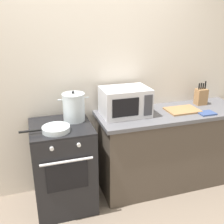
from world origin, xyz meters
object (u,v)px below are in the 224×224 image
at_px(stock_pot, 74,107).
at_px(frying_pan, 55,129).
at_px(oven_mitt, 207,113).
at_px(stove, 63,166).
at_px(cutting_board, 182,110).
at_px(microwave, 125,102).
at_px(knife_block, 201,96).

xyz_separation_m(stock_pot, frying_pan, (-0.22, -0.22, -0.12)).
bearing_deg(oven_mitt, stove, 174.21).
bearing_deg(frying_pan, stove, 65.23).
bearing_deg(frying_pan, oven_mitt, -0.95).
xyz_separation_m(stove, stock_pot, (0.16, 0.09, 0.60)).
distance_m(stock_pot, cutting_board, 1.22).
bearing_deg(cutting_board, oven_mitt, -38.14).
xyz_separation_m(stove, frying_pan, (-0.06, -0.13, 0.48)).
bearing_deg(stove, stock_pot, 30.67).
xyz_separation_m(microwave, knife_block, (0.99, 0.06, -0.05)).
relative_size(frying_pan, cutting_board, 1.28).
distance_m(microwave, oven_mitt, 0.91).
relative_size(stove, microwave, 1.84).
height_order(microwave, knife_block, microwave).
distance_m(stove, oven_mitt, 1.64).
height_order(stove, microwave, microwave).
bearing_deg(microwave, frying_pan, -164.54).
bearing_deg(stove, knife_block, 4.76).
relative_size(stove, oven_mitt, 5.11).
bearing_deg(stock_pot, stove, -149.33).
height_order(microwave, cutting_board, microwave).
bearing_deg(stock_pot, frying_pan, -133.98).
height_order(knife_block, oven_mitt, knife_block).
xyz_separation_m(stock_pot, knife_block, (1.54, 0.05, -0.04)).
bearing_deg(knife_block, microwave, -176.42).
distance_m(frying_pan, cutting_board, 1.43).
height_order(stove, knife_block, knife_block).
bearing_deg(cutting_board, frying_pan, -174.66).
bearing_deg(frying_pan, microwave, 15.46).
height_order(frying_pan, microwave, microwave).
bearing_deg(oven_mitt, frying_pan, 179.05).
xyz_separation_m(stove, oven_mitt, (1.57, -0.16, 0.47)).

